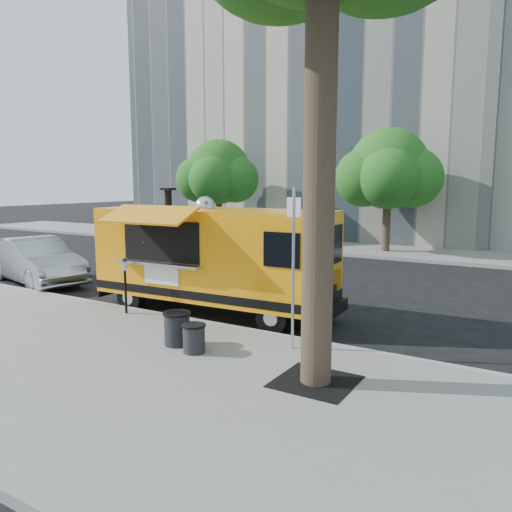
{
  "coord_description": "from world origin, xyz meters",
  "views": [
    {
      "loc": [
        5.66,
        -9.63,
        3.24
      ],
      "look_at": [
        -0.19,
        0.0,
        1.58
      ],
      "focal_mm": 35.0,
      "sensor_mm": 36.0,
      "label": 1
    }
  ],
  "objects": [
    {
      "name": "sidewalk",
      "position": [
        0.0,
        -4.0,
        0.07
      ],
      "size": [
        60.0,
        6.0,
        0.15
      ],
      "primitive_type": "cube",
      "color": "gray",
      "rests_on": "ground"
    },
    {
      "name": "parking_meter",
      "position": [
        -3.0,
        -1.35,
        0.98
      ],
      "size": [
        0.11,
        0.11,
        1.33
      ],
      "color": "black",
      "rests_on": "sidewalk"
    },
    {
      "name": "curb",
      "position": [
        0.0,
        -0.93,
        0.07
      ],
      "size": [
        60.0,
        0.14,
        0.16
      ],
      "primitive_type": "cube",
      "color": "#999993",
      "rests_on": "ground"
    },
    {
      "name": "far_sidewalk",
      "position": [
        0.0,
        13.5,
        0.07
      ],
      "size": [
        60.0,
        5.0,
        0.15
      ],
      "primitive_type": "cube",
      "color": "gray",
      "rests_on": "ground"
    },
    {
      "name": "sedan",
      "position": [
        -8.65,
        0.27,
        0.74
      ],
      "size": [
        4.73,
        2.59,
        1.48
      ],
      "primitive_type": "imported",
      "rotation": [
        0.0,
        0.0,
        1.33
      ],
      "color": "#9EA1A5",
      "rests_on": "ground"
    },
    {
      "name": "building_left",
      "position": [
        -8.0,
        22.0,
        12.0
      ],
      "size": [
        22.0,
        14.0,
        24.0
      ],
      "primitive_type": "cube",
      "color": "#B4A696",
      "rests_on": "ground"
    },
    {
      "name": "ground",
      "position": [
        0.0,
        0.0,
        0.0
      ],
      "size": [
        120.0,
        120.0,
        0.0
      ],
      "primitive_type": "plane",
      "color": "black",
      "rests_on": "ground"
    },
    {
      "name": "trash_bin_left",
      "position": [
        -0.44,
        -2.52,
        0.49
      ],
      "size": [
        0.53,
        0.53,
        0.64
      ],
      "color": "black",
      "rests_on": "sidewalk"
    },
    {
      "name": "tree_well",
      "position": [
        2.6,
        -2.8,
        0.15
      ],
      "size": [
        1.2,
        1.2,
        0.02
      ],
      "primitive_type": "cube",
      "color": "black",
      "rests_on": "sidewalk"
    },
    {
      "name": "trash_bin_right",
      "position": [
        0.11,
        -2.7,
        0.44
      ],
      "size": [
        0.44,
        0.44,
        0.53
      ],
      "color": "black",
      "rests_on": "sidewalk"
    },
    {
      "name": "far_tree_b",
      "position": [
        -1.0,
        12.7,
        3.83
      ],
      "size": [
        3.6,
        3.6,
        5.5
      ],
      "color": "#33261C",
      "rests_on": "far_sidewalk"
    },
    {
      "name": "sign_post",
      "position": [
        1.55,
        -1.55,
        1.85
      ],
      "size": [
        0.28,
        0.06,
        3.0
      ],
      "color": "silver",
      "rests_on": "sidewalk"
    },
    {
      "name": "far_tree_a",
      "position": [
        -10.0,
        12.3,
        3.78
      ],
      "size": [
        3.42,
        3.42,
        5.36
      ],
      "color": "#33261C",
      "rests_on": "far_sidewalk"
    },
    {
      "name": "food_truck",
      "position": [
        -1.56,
        0.17,
        1.45
      ],
      "size": [
        6.36,
        3.11,
        3.08
      ],
      "rotation": [
        0.0,
        0.0,
        0.05
      ],
      "color": "orange",
      "rests_on": "ground"
    }
  ]
}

